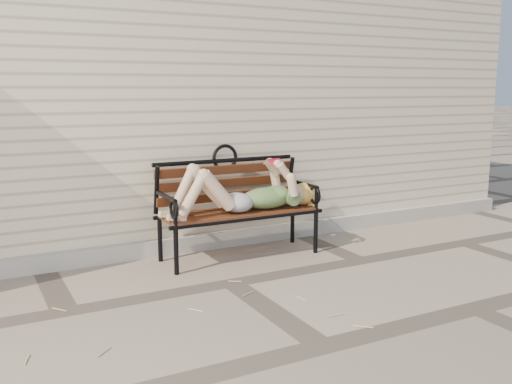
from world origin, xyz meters
TOP-DOWN VIEW (x-y plane):
  - ground at (0.00, 0.00)m, footprint 80.00×80.00m
  - house_wall at (0.00, 3.00)m, footprint 8.00×4.00m
  - foundation_strip at (0.00, 0.97)m, footprint 8.00×0.10m
  - garden_bench at (0.36, 0.70)m, footprint 1.53×0.61m
  - reading_woman at (0.38, 0.57)m, footprint 1.44×0.33m
  - straw_scatter at (-1.17, -0.48)m, footprint 2.74×1.64m

SIDE VIEW (x-z plane):
  - ground at x=0.00m, z-range 0.00..0.00m
  - straw_scatter at x=-1.17m, z-range 0.00..0.01m
  - foundation_strip at x=0.00m, z-range 0.00..0.15m
  - garden_bench at x=0.36m, z-range 0.06..1.05m
  - reading_woman at x=0.38m, z-range 0.36..0.82m
  - house_wall at x=0.00m, z-range 0.00..3.00m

